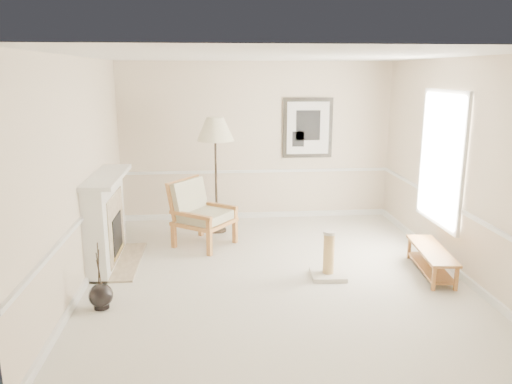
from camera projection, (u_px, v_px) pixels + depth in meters
ground at (274, 273)px, 6.88m from camera, size 5.50×5.50×0.00m
room at (285, 138)px, 6.53m from camera, size 5.04×5.54×2.92m
fireplace at (106, 221)px, 7.11m from camera, size 0.64×1.64×1.31m
floor_vase at (101, 296)px, 5.83m from camera, size 0.28×0.28×0.82m
armchair at (198, 210)px, 7.94m from camera, size 1.14×1.13×1.05m
floor_lamp at (215, 132)px, 8.31m from camera, size 0.74×0.74×1.98m
bench at (431, 257)px, 6.83m from camera, size 0.51×1.27×0.35m
scratching_post at (328, 262)px, 6.73m from camera, size 0.48×0.48×0.65m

